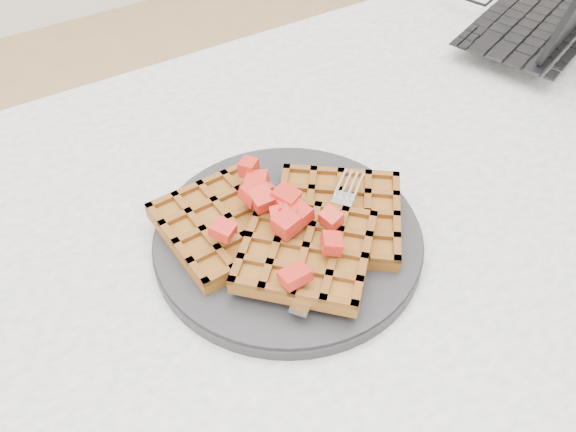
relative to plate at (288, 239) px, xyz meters
The scene contains 5 objects.
table 0.17m from the plate, 17.61° to the right, with size 1.20×0.80×0.75m.
plate is the anchor object (origin of this frame).
waffles 0.02m from the plate, 87.49° to the right, with size 0.24×0.22×0.03m.
strawberry_pile 0.05m from the plate, ahead, with size 0.15×0.15×0.02m, color #950E0A, non-canonical shape.
fork 0.05m from the plate, 45.70° to the right, with size 0.02×0.18×0.02m, color silver, non-canonical shape.
Camera 1 is at (-0.33, -0.32, 1.22)m, focal length 40.00 mm.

